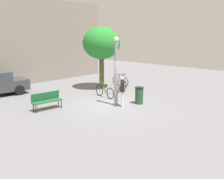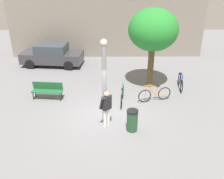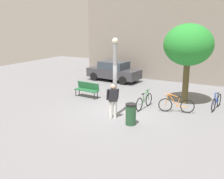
{
  "view_description": "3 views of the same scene",
  "coord_description": "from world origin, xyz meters",
  "px_view_note": "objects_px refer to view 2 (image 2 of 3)",
  "views": [
    {
      "loc": [
        -9.82,
        -9.23,
        3.9
      ],
      "look_at": [
        0.4,
        0.32,
        0.74
      ],
      "focal_mm": 39.06,
      "sensor_mm": 36.0,
      "label": 1
    },
    {
      "loc": [
        0.2,
        -10.08,
        6.33
      ],
      "look_at": [
        0.31,
        0.36,
        1.22
      ],
      "focal_mm": 40.35,
      "sensor_mm": 36.0,
      "label": 2
    },
    {
      "loc": [
        5.55,
        -11.32,
        4.41
      ],
      "look_at": [
        -0.5,
        0.22,
        1.14
      ],
      "focal_mm": 42.01,
      "sensor_mm": 36.0,
      "label": 3
    }
  ],
  "objects_px": {
    "person_by_lamppost": "(107,107)",
    "bicycle_blue": "(180,82)",
    "park_bench": "(47,89)",
    "parked_car_charcoal": "(52,55)",
    "bicycle_green": "(122,95)",
    "plaza_tree": "(153,30)",
    "lamppost": "(104,80)",
    "trash_bin": "(132,120)",
    "bicycle_orange": "(154,94)"
  },
  "relations": [
    {
      "from": "bicycle_blue",
      "to": "trash_bin",
      "type": "bearing_deg",
      "value": -126.91
    },
    {
      "from": "bicycle_orange",
      "to": "lamppost",
      "type": "bearing_deg",
      "value": -143.64
    },
    {
      "from": "bicycle_green",
      "to": "parked_car_charcoal",
      "type": "relative_size",
      "value": 0.41
    },
    {
      "from": "bicycle_orange",
      "to": "parked_car_charcoal",
      "type": "height_order",
      "value": "parked_car_charcoal"
    },
    {
      "from": "person_by_lamppost",
      "to": "bicycle_blue",
      "type": "distance_m",
      "value": 5.71
    },
    {
      "from": "parked_car_charcoal",
      "to": "trash_bin",
      "type": "xyz_separation_m",
      "value": [
        4.98,
        -7.98,
        -0.28
      ]
    },
    {
      "from": "park_bench",
      "to": "parked_car_charcoal",
      "type": "relative_size",
      "value": 0.38
    },
    {
      "from": "bicycle_orange",
      "to": "bicycle_blue",
      "type": "relative_size",
      "value": 0.98
    },
    {
      "from": "person_by_lamppost",
      "to": "bicycle_orange",
      "type": "height_order",
      "value": "person_by_lamppost"
    },
    {
      "from": "lamppost",
      "to": "bicycle_blue",
      "type": "bearing_deg",
      "value": 38.54
    },
    {
      "from": "lamppost",
      "to": "park_bench",
      "type": "bearing_deg",
      "value": 144.03
    },
    {
      "from": "plaza_tree",
      "to": "trash_bin",
      "type": "distance_m",
      "value": 5.45
    },
    {
      "from": "lamppost",
      "to": "bicycle_green",
      "type": "xyz_separation_m",
      "value": [
        0.87,
        1.76,
        -1.65
      ]
    },
    {
      "from": "bicycle_blue",
      "to": "parked_car_charcoal",
      "type": "xyz_separation_m",
      "value": [
        -8.1,
        3.81,
        0.39
      ]
    },
    {
      "from": "person_by_lamppost",
      "to": "park_bench",
      "type": "height_order",
      "value": "person_by_lamppost"
    },
    {
      "from": "plaza_tree",
      "to": "bicycle_green",
      "type": "bearing_deg",
      "value": -130.66
    },
    {
      "from": "lamppost",
      "to": "bicycle_blue",
      "type": "distance_m",
      "value": 5.74
    },
    {
      "from": "lamppost",
      "to": "bicycle_orange",
      "type": "bearing_deg",
      "value": 36.36
    },
    {
      "from": "bicycle_green",
      "to": "parked_car_charcoal",
      "type": "height_order",
      "value": "parked_car_charcoal"
    },
    {
      "from": "park_bench",
      "to": "parked_car_charcoal",
      "type": "distance_m",
      "value": 5.09
    },
    {
      "from": "plaza_tree",
      "to": "person_by_lamppost",
      "type": "bearing_deg",
      "value": -121.04
    },
    {
      "from": "plaza_tree",
      "to": "bicycle_blue",
      "type": "relative_size",
      "value": 2.47
    },
    {
      "from": "plaza_tree",
      "to": "bicycle_green",
      "type": "distance_m",
      "value": 3.89
    },
    {
      "from": "person_by_lamppost",
      "to": "park_bench",
      "type": "xyz_separation_m",
      "value": [
        -3.14,
        2.6,
        -0.42
      ]
    },
    {
      "from": "person_by_lamppost",
      "to": "parked_car_charcoal",
      "type": "height_order",
      "value": "person_by_lamppost"
    },
    {
      "from": "plaza_tree",
      "to": "bicycle_blue",
      "type": "bearing_deg",
      "value": -10.0
    },
    {
      "from": "lamppost",
      "to": "bicycle_green",
      "type": "height_order",
      "value": "lamppost"
    },
    {
      "from": "park_bench",
      "to": "bicycle_blue",
      "type": "height_order",
      "value": "bicycle_blue"
    },
    {
      "from": "park_bench",
      "to": "trash_bin",
      "type": "height_order",
      "value": "trash_bin"
    },
    {
      "from": "person_by_lamppost",
      "to": "bicycle_blue",
      "type": "bearing_deg",
      "value": 42.15
    },
    {
      "from": "plaza_tree",
      "to": "bicycle_green",
      "type": "height_order",
      "value": "plaza_tree"
    },
    {
      "from": "person_by_lamppost",
      "to": "bicycle_orange",
      "type": "bearing_deg",
      "value": 42.61
    },
    {
      "from": "bicycle_orange",
      "to": "trash_bin",
      "type": "height_order",
      "value": "trash_bin"
    },
    {
      "from": "plaza_tree",
      "to": "bicycle_orange",
      "type": "bearing_deg",
      "value": -90.59
    },
    {
      "from": "plaza_tree",
      "to": "parked_car_charcoal",
      "type": "bearing_deg",
      "value": 151.18
    },
    {
      "from": "bicycle_blue",
      "to": "trash_bin",
      "type": "xyz_separation_m",
      "value": [
        -3.13,
        -4.16,
        0.11
      ]
    },
    {
      "from": "trash_bin",
      "to": "lamppost",
      "type": "bearing_deg",
      "value": 147.92
    },
    {
      "from": "lamppost",
      "to": "person_by_lamppost",
      "type": "height_order",
      "value": "lamppost"
    },
    {
      "from": "bicycle_orange",
      "to": "trash_bin",
      "type": "relative_size",
      "value": 1.81
    },
    {
      "from": "person_by_lamppost",
      "to": "lamppost",
      "type": "bearing_deg",
      "value": 103.08
    },
    {
      "from": "park_bench",
      "to": "bicycle_green",
      "type": "relative_size",
      "value": 0.91
    },
    {
      "from": "lamppost",
      "to": "trash_bin",
      "type": "relative_size",
      "value": 3.9
    },
    {
      "from": "trash_bin",
      "to": "person_by_lamppost",
      "type": "bearing_deg",
      "value": 162.11
    },
    {
      "from": "parked_car_charcoal",
      "to": "trash_bin",
      "type": "distance_m",
      "value": 9.4
    },
    {
      "from": "lamppost",
      "to": "person_by_lamppost",
      "type": "bearing_deg",
      "value": -76.92
    },
    {
      "from": "person_by_lamppost",
      "to": "parked_car_charcoal",
      "type": "bearing_deg",
      "value": 117.03
    },
    {
      "from": "lamppost",
      "to": "trash_bin",
      "type": "bearing_deg",
      "value": -32.08
    },
    {
      "from": "person_by_lamppost",
      "to": "bicycle_green",
      "type": "relative_size",
      "value": 0.93
    },
    {
      "from": "park_bench",
      "to": "trash_bin",
      "type": "bearing_deg",
      "value": -34.92
    },
    {
      "from": "park_bench",
      "to": "plaza_tree",
      "type": "distance_m",
      "value": 6.43
    }
  ]
}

